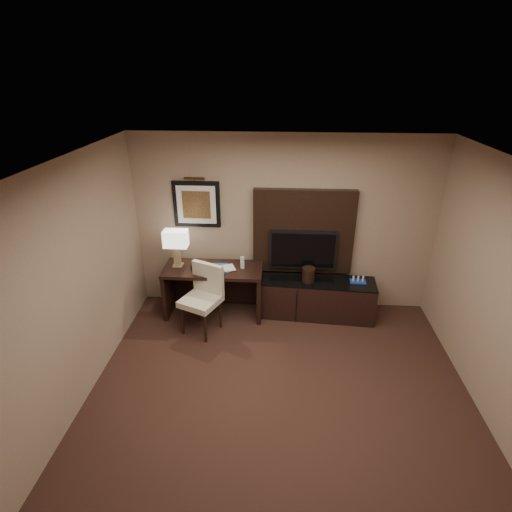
# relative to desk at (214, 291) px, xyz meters

# --- Properties ---
(floor) EXTENTS (4.50, 5.00, 0.01)m
(floor) POSITION_rel_desk_xyz_m (1.03, -2.10, -0.40)
(floor) COLOR #311B16
(floor) RESTS_ON ground
(ceiling) EXTENTS (4.50, 5.00, 0.01)m
(ceiling) POSITION_rel_desk_xyz_m (1.03, -2.10, 2.31)
(ceiling) COLOR silver
(ceiling) RESTS_ON wall_back
(wall_back) EXTENTS (4.50, 0.01, 2.70)m
(wall_back) POSITION_rel_desk_xyz_m (1.03, 0.40, 0.96)
(wall_back) COLOR gray
(wall_back) RESTS_ON floor
(wall_left) EXTENTS (0.01, 5.00, 2.70)m
(wall_left) POSITION_rel_desk_xyz_m (-1.22, -2.10, 0.96)
(wall_left) COLOR gray
(wall_left) RESTS_ON floor
(desk) EXTENTS (1.47, 0.64, 0.79)m
(desk) POSITION_rel_desk_xyz_m (0.00, 0.00, 0.00)
(desk) COLOR black
(desk) RESTS_ON floor
(credenza) EXTENTS (1.79, 0.60, 0.61)m
(credenza) POSITION_rel_desk_xyz_m (1.55, 0.05, -0.09)
(credenza) COLOR black
(credenza) RESTS_ON floor
(tv_wall_panel) EXTENTS (1.50, 0.12, 1.30)m
(tv_wall_panel) POSITION_rel_desk_xyz_m (1.33, 0.34, 0.88)
(tv_wall_panel) COLOR black
(tv_wall_panel) RESTS_ON wall_back
(tv) EXTENTS (1.00, 0.08, 0.60)m
(tv) POSITION_rel_desk_xyz_m (1.33, 0.24, 0.63)
(tv) COLOR black
(tv) RESTS_ON tv_wall_panel
(artwork) EXTENTS (0.70, 0.04, 0.70)m
(artwork) POSITION_rel_desk_xyz_m (-0.27, 0.38, 1.26)
(artwork) COLOR black
(artwork) RESTS_ON wall_back
(picture_light) EXTENTS (0.04, 0.04, 0.30)m
(picture_light) POSITION_rel_desk_xyz_m (-0.27, 0.34, 1.66)
(picture_light) COLOR #3C2A13
(picture_light) RESTS_ON wall_back
(desk_chair) EXTENTS (0.68, 0.72, 1.03)m
(desk_chair) POSITION_rel_desk_xyz_m (-0.11, -0.48, 0.12)
(desk_chair) COLOR beige
(desk_chair) RESTS_ON floor
(table_lamp) EXTENTS (0.37, 0.25, 0.56)m
(table_lamp) POSITION_rel_desk_xyz_m (-0.54, 0.04, 0.67)
(table_lamp) COLOR #9B8661
(table_lamp) RESTS_ON desk
(desk_phone) EXTENTS (0.19, 0.18, 0.10)m
(desk_phone) POSITION_rel_desk_xyz_m (-0.21, -0.02, 0.44)
(desk_phone) COLOR black
(desk_phone) RESTS_ON desk
(blue_folder) EXTENTS (0.24, 0.31, 0.02)m
(blue_folder) POSITION_rel_desk_xyz_m (0.10, -0.01, 0.40)
(blue_folder) COLOR #184A9F
(blue_folder) RESTS_ON desk
(book) EXTENTS (0.16, 0.08, 0.23)m
(book) POSITION_rel_desk_xyz_m (0.16, -0.04, 0.51)
(book) COLOR #BCA793
(book) RESTS_ON desk
(water_bottle) EXTENTS (0.08, 0.08, 0.18)m
(water_bottle) POSITION_rel_desk_xyz_m (0.44, 0.03, 0.48)
(water_bottle) COLOR silver
(water_bottle) RESTS_ON desk
(ice_bucket) EXTENTS (0.25, 0.25, 0.22)m
(ice_bucket) POSITION_rel_desk_xyz_m (1.42, 0.02, 0.32)
(ice_bucket) COLOR black
(ice_bucket) RESTS_ON credenza
(minibar_tray) EXTENTS (0.24, 0.15, 0.08)m
(minibar_tray) POSITION_rel_desk_xyz_m (2.16, 0.04, 0.25)
(minibar_tray) COLOR #193CA6
(minibar_tray) RESTS_ON credenza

